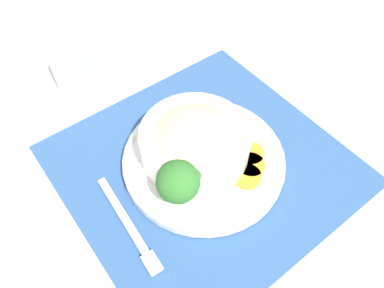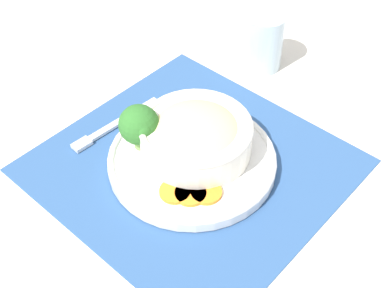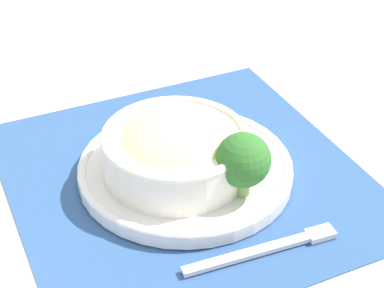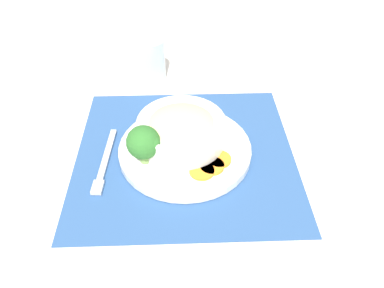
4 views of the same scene
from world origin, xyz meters
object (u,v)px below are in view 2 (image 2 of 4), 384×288
at_px(broccoli_floret, 139,125).
at_px(bowl, 196,135).
at_px(fork, 108,128).
at_px(water_glass, 263,44).

bearing_deg(broccoli_floret, bowl, -142.29).
distance_m(broccoli_floret, fork, 0.10).
relative_size(bowl, broccoli_floret, 2.22).
height_order(bowl, water_glass, water_glass).
bearing_deg(bowl, water_glass, -74.07).
height_order(broccoli_floret, fork, broccoli_floret).
bearing_deg(fork, broccoli_floret, -177.52).
xyz_separation_m(bowl, broccoli_floret, (0.07, 0.05, 0.01)).
bearing_deg(bowl, broccoli_floret, 37.71).
xyz_separation_m(water_glass, fork, (0.08, 0.33, -0.04)).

